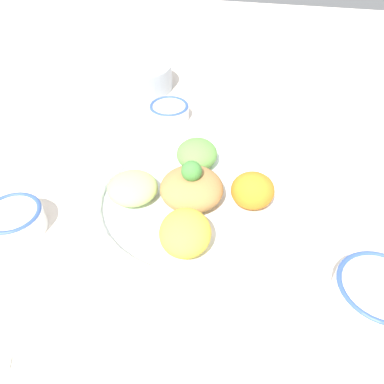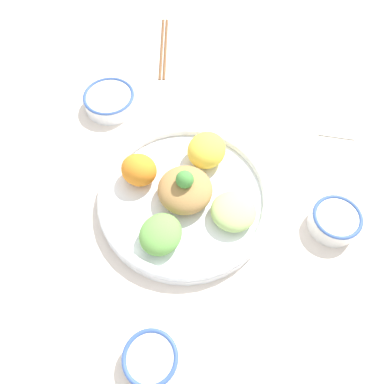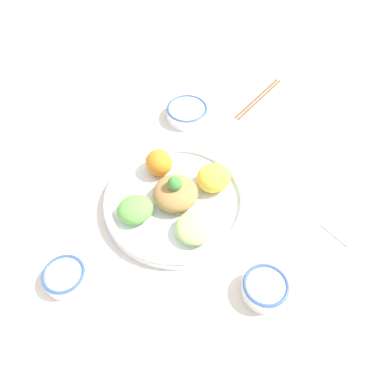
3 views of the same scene
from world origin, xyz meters
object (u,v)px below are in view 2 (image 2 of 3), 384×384
(sauce_bowl_dark, at_px, (110,100))
(chopsticks_pair_near, at_px, (163,47))
(serving_spoon_main, at_px, (320,133))
(rice_bowl_blue, at_px, (151,359))
(sauce_bowl_red, at_px, (335,220))
(salad_platter, at_px, (186,195))

(sauce_bowl_dark, xyz_separation_m, chopsticks_pair_near, (-0.23, -0.01, -0.02))
(serving_spoon_main, bearing_deg, rice_bowl_blue, -116.80)
(rice_bowl_blue, relative_size, sauce_bowl_dark, 0.76)
(rice_bowl_blue, bearing_deg, serving_spoon_main, 174.41)
(sauce_bowl_red, bearing_deg, serving_spoon_main, -152.57)
(rice_bowl_blue, height_order, sauce_bowl_dark, sauce_bowl_dark)
(salad_platter, xyz_separation_m, sauce_bowl_red, (-0.10, 0.27, -0.00))
(rice_bowl_blue, height_order, chopsticks_pair_near, rice_bowl_blue)
(sauce_bowl_dark, relative_size, chopsticks_pair_near, 0.57)
(sauce_bowl_red, height_order, sauce_bowl_dark, sauce_bowl_red)
(sauce_bowl_dark, relative_size, serving_spoon_main, 0.97)
(chopsticks_pair_near, bearing_deg, sauce_bowl_dark, -29.67)
(salad_platter, height_order, rice_bowl_blue, salad_platter)
(chopsticks_pair_near, height_order, serving_spoon_main, chopsticks_pair_near)
(sauce_bowl_red, bearing_deg, salad_platter, -69.47)
(sauce_bowl_dark, distance_m, chopsticks_pair_near, 0.23)
(salad_platter, distance_m, serving_spoon_main, 0.34)
(sauce_bowl_red, relative_size, sauce_bowl_dark, 0.80)
(chopsticks_pair_near, bearing_deg, sauce_bowl_red, 34.16)
(sauce_bowl_red, height_order, chopsticks_pair_near, sauce_bowl_red)
(rice_bowl_blue, relative_size, chopsticks_pair_near, 0.43)
(salad_platter, relative_size, sauce_bowl_red, 3.67)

